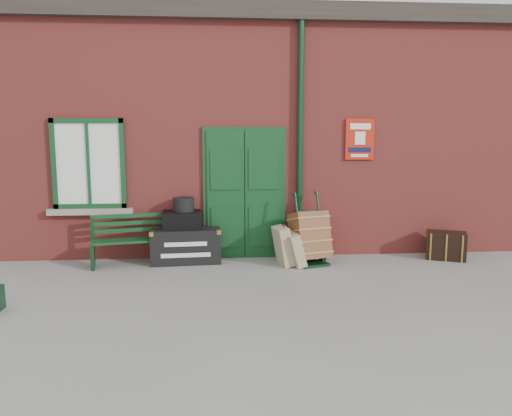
{
  "coord_description": "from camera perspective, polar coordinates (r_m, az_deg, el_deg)",
  "views": [
    {
      "loc": [
        -0.8,
        -7.05,
        2.15
      ],
      "look_at": [
        -0.17,
        0.6,
        1.0
      ],
      "focal_mm": 35.0,
      "sensor_mm": 36.0,
      "label": 1
    }
  ],
  "objects": [
    {
      "name": "hatbox",
      "position": [
        8.4,
        -8.28,
        0.4
      ],
      "size": [
        0.37,
        0.37,
        0.23
      ],
      "primitive_type": "cylinder",
      "rotation": [
        0.0,
        0.0,
        0.07
      ],
      "color": "black",
      "rests_on": "strongbox"
    },
    {
      "name": "ground",
      "position": [
        7.42,
        1.72,
        -8.34
      ],
      "size": [
        80.0,
        80.0,
        0.0
      ],
      "primitive_type": "plane",
      "color": "gray",
      "rests_on": "ground"
    },
    {
      "name": "bench",
      "position": [
        8.48,
        -13.67,
        -3.41
      ],
      "size": [
        1.45,
        0.68,
        0.86
      ],
      "rotation": [
        0.0,
        0.0,
        0.18
      ],
      "color": "#103C1B",
      "rests_on": "ground"
    },
    {
      "name": "strongbox",
      "position": [
        8.45,
        -8.45,
        -1.34
      ],
      "size": [
        0.66,
        0.5,
        0.29
      ],
      "primitive_type": "cube",
      "rotation": [
        0.0,
        0.0,
        0.07
      ],
      "color": "black",
      "rests_on": "houdini_trunk"
    },
    {
      "name": "suitcase_front",
      "position": [
        8.15,
        4.47,
        -4.77
      ],
      "size": [
        0.37,
        0.45,
        0.56
      ],
      "primitive_type": "cube",
      "rotation": [
        0.0,
        -0.27,
        0.2
      ],
      "color": "tan",
      "rests_on": "ground"
    },
    {
      "name": "suitcase_back",
      "position": [
        8.21,
        3.12,
        -4.34
      ],
      "size": [
        0.37,
        0.5,
        0.65
      ],
      "primitive_type": "cube",
      "rotation": [
        0.0,
        -0.18,
        0.2
      ],
      "color": "tan",
      "rests_on": "ground"
    },
    {
      "name": "porter_trolley",
      "position": [
        8.33,
        6.17,
        -3.3
      ],
      "size": [
        0.71,
        0.74,
        1.17
      ],
      "rotation": [
        0.0,
        0.0,
        0.28
      ],
      "color": "black",
      "rests_on": "ground"
    },
    {
      "name": "dark_trunk",
      "position": [
        9.24,
        20.88,
        -4.02
      ],
      "size": [
        0.76,
        0.64,
        0.47
      ],
      "primitive_type": "cube",
      "rotation": [
        0.0,
        0.0,
        -0.41
      ],
      "color": "black",
      "rests_on": "ground"
    },
    {
      "name": "station_building",
      "position": [
        10.58,
        -0.37,
        8.59
      ],
      "size": [
        10.3,
        4.3,
        4.36
      ],
      "color": "#AE3E38",
      "rests_on": "ground"
    },
    {
      "name": "houdini_trunk",
      "position": [
        8.53,
        -8.05,
        -4.19
      ],
      "size": [
        1.19,
        0.71,
        0.57
      ],
      "primitive_type": "cube",
      "rotation": [
        0.0,
        0.0,
        0.07
      ],
      "color": "black",
      "rests_on": "ground"
    }
  ]
}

